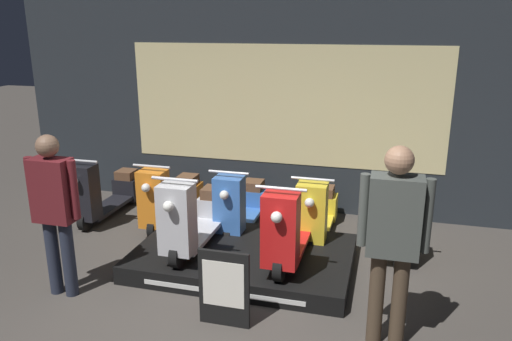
% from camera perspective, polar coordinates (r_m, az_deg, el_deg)
% --- Properties ---
extents(ground_plane, '(30.00, 30.00, 0.00)m').
position_cam_1_polar(ground_plane, '(4.76, -5.94, -17.84)').
color(ground_plane, '#423D38').
extents(shop_wall_back, '(8.23, 0.09, 3.20)m').
position_cam_1_polar(shop_wall_back, '(7.18, 3.15, 7.85)').
color(shop_wall_back, '#23282D').
rests_on(shop_wall_back, ground_plane).
extents(display_platform, '(2.43, 1.55, 0.21)m').
position_cam_1_polar(display_platform, '(5.79, -1.43, -9.93)').
color(display_platform, black).
rests_on(display_platform, ground_plane).
extents(scooter_display_left, '(0.50, 1.52, 0.98)m').
position_cam_1_polar(scooter_display_left, '(5.69, -7.04, -5.37)').
color(scooter_display_left, black).
rests_on(scooter_display_left, display_platform).
extents(scooter_display_right, '(0.50, 1.52, 0.98)m').
position_cam_1_polar(scooter_display_right, '(5.39, 3.88, -6.54)').
color(scooter_display_right, black).
rests_on(scooter_display_right, display_platform).
extents(scooter_backrow_0, '(0.50, 1.52, 0.98)m').
position_cam_1_polar(scooter_backrow_0, '(7.39, -16.95, -2.45)').
color(scooter_backrow_0, black).
rests_on(scooter_backrow_0, ground_plane).
extents(scooter_backrow_1, '(0.50, 1.52, 0.98)m').
position_cam_1_polar(scooter_backrow_1, '(6.93, -9.81, -3.24)').
color(scooter_backrow_1, black).
rests_on(scooter_backrow_1, ground_plane).
extents(scooter_backrow_2, '(0.50, 1.52, 0.98)m').
position_cam_1_polar(scooter_backrow_2, '(6.58, -1.77, -4.06)').
color(scooter_backrow_2, black).
rests_on(scooter_backrow_2, ground_plane).
extents(scooter_backrow_3, '(0.50, 1.52, 0.98)m').
position_cam_1_polar(scooter_backrow_3, '(6.38, 6.98, -4.87)').
color(scooter_backrow_3, black).
rests_on(scooter_backrow_3, ground_plane).
extents(scooter_backrow_4, '(0.50, 1.52, 0.98)m').
position_cam_1_polar(scooter_backrow_4, '(6.33, 16.10, -5.59)').
color(scooter_backrow_4, black).
rests_on(scooter_backrow_4, ground_plane).
extents(person_left_browsing, '(0.56, 0.22, 1.67)m').
position_cam_1_polar(person_left_browsing, '(5.27, -22.05, -3.61)').
color(person_left_browsing, '#232838').
rests_on(person_left_browsing, ground_plane).
extents(person_right_browsing, '(0.58, 0.24, 1.77)m').
position_cam_1_polar(person_right_browsing, '(4.24, 15.42, -6.79)').
color(person_right_browsing, '#473828').
rests_on(person_right_browsing, ground_plane).
extents(price_sign_board, '(0.48, 0.04, 0.74)m').
position_cam_1_polar(price_sign_board, '(4.64, -3.68, -13.31)').
color(price_sign_board, black).
rests_on(price_sign_board, ground_plane).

